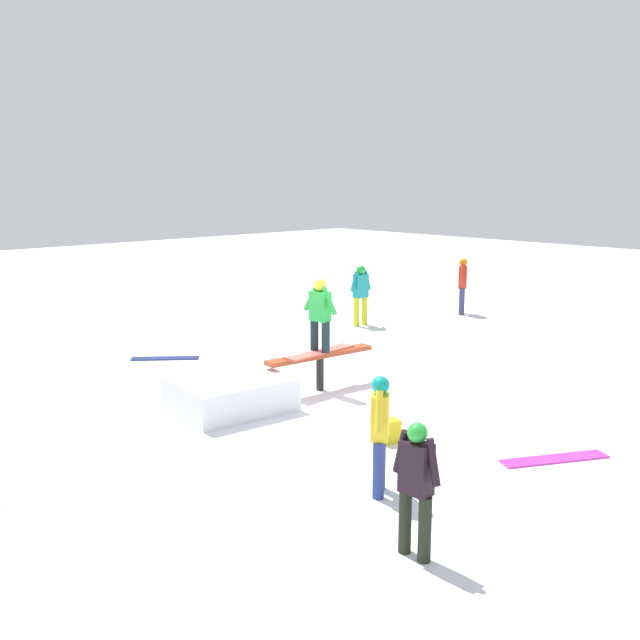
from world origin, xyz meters
name	(u,v)px	position (x,y,z in m)	size (l,w,h in m)	color
ground_plane	(320,390)	(0.00, 0.00, 0.00)	(60.00, 60.00, 0.00)	white
rail_feature	(320,359)	(0.00, 0.00, 0.59)	(2.24, 0.52, 0.69)	black
snow_kicker_ramp	(230,394)	(-1.84, 0.20, 0.27)	(1.80, 1.50, 0.54)	white
main_rider_on_rail	(320,316)	(0.00, 0.00, 1.36)	(1.55, 0.80, 1.35)	#F06758
bystander_red	(462,283)	(7.96, 2.66, 0.89)	(0.64, 0.48, 1.58)	navy
bystander_teal	(361,292)	(4.70, 3.50, 0.88)	(0.70, 0.25, 1.58)	yellow
bystander_yellow	(380,428)	(-2.42, -3.64, 0.83)	(0.54, 0.46, 1.48)	navy
bystander_black	(416,482)	(-3.26, -4.88, 0.80)	(0.21, 0.58, 1.43)	black
loose_snowboard_navy	(165,358)	(-0.86, 3.90, 0.01)	(1.42, 0.28, 0.02)	navy
loose_snowboard_magenta	(554,459)	(0.11, -4.57, 0.01)	(1.54, 0.28, 0.02)	#CC2FA5
backpack_on_snow	(389,431)	(-1.05, -2.59, 0.17)	(0.30, 0.22, 0.34)	yellow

